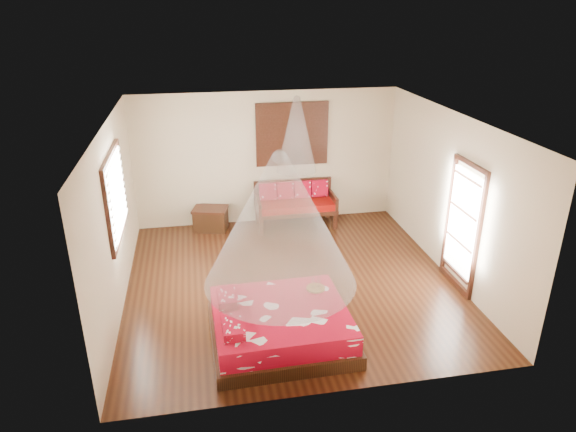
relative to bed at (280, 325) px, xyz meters
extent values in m
cube|color=#32160B|center=(0.47, 1.59, -0.26)|extent=(5.50, 5.50, 0.02)
cube|color=white|center=(0.47, 1.59, 2.56)|extent=(5.50, 5.50, 0.02)
cube|color=beige|center=(-2.29, 1.59, 1.15)|extent=(0.02, 5.50, 2.80)
cube|color=beige|center=(3.23, 1.59, 1.15)|extent=(0.02, 5.50, 2.80)
cube|color=beige|center=(0.47, 4.35, 1.15)|extent=(5.50, 0.02, 2.80)
cube|color=beige|center=(0.47, -1.17, 1.15)|extent=(5.50, 0.02, 2.80)
cube|color=black|center=(0.02, 0.00, -0.15)|extent=(1.97, 1.79, 0.20)
cube|color=#A5051D|center=(0.02, 0.00, 0.10)|extent=(1.87, 1.69, 0.30)
cube|color=#A5051D|center=(-0.68, -0.38, 0.31)|extent=(0.29, 0.51, 0.13)
cube|color=#A5051D|center=(-0.69, 0.35, 0.31)|extent=(0.29, 0.51, 0.13)
cube|color=black|center=(0.22, 3.58, -0.04)|extent=(0.08, 0.08, 0.42)
cube|color=black|center=(1.79, 3.58, -0.04)|extent=(0.08, 0.08, 0.42)
cube|color=black|center=(0.22, 4.20, -0.04)|extent=(0.08, 0.08, 0.42)
cube|color=black|center=(1.79, 4.20, -0.04)|extent=(0.08, 0.08, 0.42)
cube|color=black|center=(1.00, 3.89, 0.13)|extent=(1.68, 0.75, 0.08)
cube|color=maroon|center=(1.00, 3.89, 0.24)|extent=(1.62, 0.69, 0.14)
cube|color=black|center=(1.00, 4.22, 0.42)|extent=(1.68, 0.06, 0.55)
cube|color=black|center=(0.20, 3.89, 0.29)|extent=(0.06, 0.75, 0.30)
cube|color=black|center=(1.81, 3.89, 0.29)|extent=(0.06, 0.75, 0.30)
cube|color=#A5051D|center=(0.44, 4.10, 0.49)|extent=(0.36, 0.19, 0.37)
cube|color=#A5051D|center=(0.82, 4.10, 0.49)|extent=(0.36, 0.19, 0.37)
cube|color=#A5051D|center=(1.19, 4.10, 0.49)|extent=(0.36, 0.19, 0.37)
cube|color=#A5051D|center=(1.56, 4.10, 0.49)|extent=(0.36, 0.19, 0.37)
cube|color=black|center=(-0.78, 4.04, -0.03)|extent=(0.76, 0.63, 0.43)
cube|color=black|center=(-0.78, 4.04, 0.21)|extent=(0.81, 0.68, 0.05)
cube|color=black|center=(1.00, 4.31, 1.65)|extent=(1.52, 0.06, 1.32)
cube|color=black|center=(1.00, 4.30, 1.65)|extent=(1.35, 0.04, 1.10)
cube|color=black|center=(-2.25, 1.79, 1.45)|extent=(0.08, 1.74, 1.34)
cube|color=white|center=(-2.21, 1.79, 1.45)|extent=(0.04, 1.54, 1.10)
cube|color=black|center=(3.19, 0.99, 0.80)|extent=(0.08, 1.02, 2.16)
cube|color=white|center=(3.17, 0.99, 0.90)|extent=(0.03, 0.82, 1.70)
cylinder|color=brown|center=(0.62, 0.46, 0.26)|extent=(0.28, 0.28, 0.03)
cone|color=silver|center=(0.02, 0.00, 1.60)|extent=(2.05, 2.05, 1.80)
cone|color=silver|center=(1.00, 3.84, 1.75)|extent=(0.81, 0.81, 1.50)
camera|label=1|loc=(-0.98, -5.96, 4.22)|focal=32.00mm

